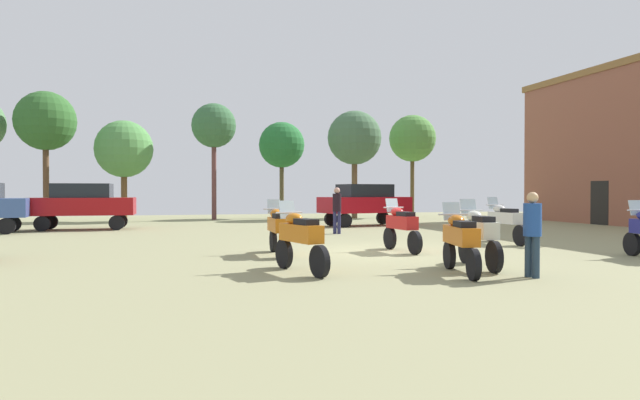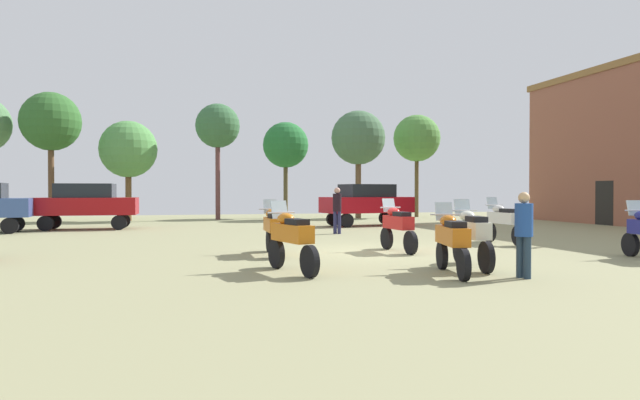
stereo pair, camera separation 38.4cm
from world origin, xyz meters
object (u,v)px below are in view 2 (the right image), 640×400
at_px(motorcycle_2, 503,221).
at_px(motorcycle_4, 472,234).
at_px(motorcycle_3, 398,226).
at_px(tree_6, 51,122).
at_px(motorcycle_10, 273,228).
at_px(person_2, 337,207).
at_px(tree_5, 358,138).
at_px(person_1, 524,228).
at_px(tree_3, 128,150).
at_px(motorcycle_7, 452,239).
at_px(car_2, 367,202).
at_px(motorcycle_5, 291,237).
at_px(tree_7, 417,139).
at_px(tree_4, 286,145).
at_px(car_3, 86,203).
at_px(tree_2, 218,127).

height_order(motorcycle_2, motorcycle_4, motorcycle_4).
xyz_separation_m(motorcycle_3, tree_6, (-12.51, 18.30, 4.65)).
distance_m(motorcycle_10, person_2, 7.46).
relative_size(person_2, tree_5, 0.28).
distance_m(motorcycle_10, person_1, 6.50).
relative_size(motorcycle_2, motorcycle_3, 1.08).
bearing_deg(tree_3, person_1, -68.96).
bearing_deg(person_1, motorcycle_2, -46.89).
distance_m(motorcycle_3, person_1, 5.06).
bearing_deg(person_2, motorcycle_7, 119.58).
height_order(car_2, person_2, car_2).
bearing_deg(tree_6, motorcycle_5, -67.55).
xyz_separation_m(person_2, tree_5, (4.66, 11.65, 3.83)).
distance_m(motorcycle_3, tree_7, 21.58).
bearing_deg(tree_3, motorcycle_4, -68.18).
bearing_deg(motorcycle_2, motorcycle_7, -130.72).
bearing_deg(motorcycle_3, tree_4, 83.99).
height_order(motorcycle_5, tree_6, tree_6).
bearing_deg(tree_6, tree_4, 7.99).
bearing_deg(tree_5, car_3, -156.08).
bearing_deg(tree_6, tree_7, 2.15).
bearing_deg(person_2, car_3, 5.81).
bearing_deg(motorcycle_7, tree_4, 99.36).
bearing_deg(tree_7, car_2, -127.55).
bearing_deg(motorcycle_7, person_1, -22.75).
height_order(motorcycle_10, tree_5, tree_5).
height_order(person_2, tree_6, tree_6).
bearing_deg(tree_6, car_3, -67.50).
relative_size(motorcycle_5, tree_5, 0.33).
relative_size(motorcycle_7, tree_5, 0.33).
xyz_separation_m(motorcycle_10, tree_4, (4.10, 20.06, 3.82)).
distance_m(person_1, tree_6, 27.09).
height_order(car_3, tree_6, tree_6).
height_order(motorcycle_2, motorcycle_7, motorcycle_2).
height_order(tree_2, tree_7, tree_2).
xyz_separation_m(motorcycle_10, car_2, (6.39, 11.08, 0.46)).
distance_m(motorcycle_4, car_2, 14.89).
height_order(motorcycle_10, tree_7, tree_7).
height_order(motorcycle_10, tree_2, tree_2).
xyz_separation_m(car_2, tree_7, (6.11, 7.95, 3.88)).
height_order(tree_2, tree_4, tree_2).
height_order(motorcycle_10, person_1, person_1).
height_order(motorcycle_3, tree_7, tree_7).
xyz_separation_m(motorcycle_4, tree_5, (4.49, 21.75, 4.17)).
bearing_deg(tree_2, tree_3, -179.34).
xyz_separation_m(car_3, tree_3, (1.20, 7.01, 2.83)).
height_order(motorcycle_4, tree_2, tree_2).
relative_size(motorcycle_3, tree_6, 0.30).
height_order(motorcycle_2, motorcycle_3, motorcycle_2).
relative_size(motorcycle_3, car_3, 0.49).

